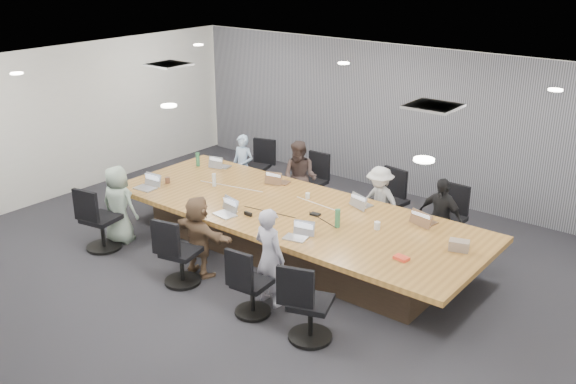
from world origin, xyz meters
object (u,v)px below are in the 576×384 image
Objects in this scene: chair_6 at (252,288)px; laptop_5 at (225,215)px; snack_packet at (401,258)px; laptop_1 at (280,182)px; person_5 at (199,236)px; person_6 at (270,257)px; chair_3 at (448,224)px; chair_2 at (389,206)px; person_3 at (440,217)px; laptop_6 at (295,238)px; person_4 at (119,204)px; mug_brown at (168,180)px; chair_4 at (102,224)px; person_0 at (243,166)px; laptop_0 at (222,166)px; person_1 at (300,178)px; bottle_green_left at (198,159)px; chair_5 at (181,257)px; chair_0 at (255,171)px; chair_1 at (312,187)px; person_2 at (379,203)px; laptop_4 at (145,188)px; conference_table at (292,230)px; laptop_2 at (361,204)px; stapler at (248,214)px; chair_7 at (311,308)px; laptop_3 at (424,221)px; bottle_green_right at (338,218)px; bottle_clear at (214,180)px.

laptop_5 is (-1.32, 0.90, 0.38)m from chair_6.
chair_6 is 3.99× the size of snack_packet.
person_5 is (0.23, -2.15, -0.15)m from laptop_1.
chair_3 is at bearing -103.02° from person_6.
chair_2 is 0.67× the size of person_3.
person_4 is at bearing 177.61° from laptop_6.
person_6 is 13.52× the size of mug_brown.
chair_4 is 1.15× the size of chair_6.
laptop_0 is (0.00, -0.55, 0.15)m from person_0.
person_4 reaches higher than chair_4.
person_1 is 4.25× the size of laptop_6.
person_3 reaches higher than laptop_6.
person_3 is (4.23, 3.05, 0.20)m from chair_4.
person_4 is at bearing -85.21° from bottle_green_left.
chair_3 is at bearing 41.41° from chair_5.
chair_0 is 3.75m from chair_5.
chair_4 is (-1.57, -3.40, 0.03)m from chair_1.
laptop_0 is 4.51m from snack_packet.
person_2 is 3.83m from laptop_4.
conference_table is at bearing -137.40° from person_3.
laptop_4 is (-0.22, -1.60, 0.00)m from laptop_0.
chair_6 is at bearing 98.21° from chair_2.
laptop_2 is 3.31m from mug_brown.
chair_3 reaches higher than laptop_0.
person_4 is (-4.23, -2.70, 0.01)m from person_3.
laptop_1 is (-1.55, 2.50, 0.38)m from chair_6.
laptop_2 is at bearing 4.03° from bottle_green_left.
laptop_4 is at bearing -169.33° from stapler.
laptop_1 is 0.23× the size of person_6.
chair_7 is at bearing 122.76° from chair_0.
chair_0 is 2.12m from mug_brown.
laptop_2 is (2.95, -0.55, 0.15)m from person_0.
person_6 reaches higher than chair_6.
laptop_3 is at bearing 158.74° from chair_1.
laptop_2 is at bearing 20.98° from mug_brown.
chair_4 is 0.71× the size of person_5.
chair_7 is 2.28m from stapler.
person_6 reaches higher than chair_5.
person_5 is at bearing 151.80° from chair_7.
chair_0 is 3.41m from chair_4.
person_1 reaches higher than laptop_6.
stapler is at bearing -159.75° from bottle_green_right.
person_4 is at bearing 168.16° from chair_6.
chair_5 is 2.01m from bottle_clear.
chair_3 is 2.51× the size of laptop_6.
chair_2 reaches higher than chair_3.
chair_4 is 2.56× the size of laptop_5.
chair_1 is 3.41m from chair_5.
person_4 is 3.81× the size of laptop_5.
chair_0 is 1.41m from person_1.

